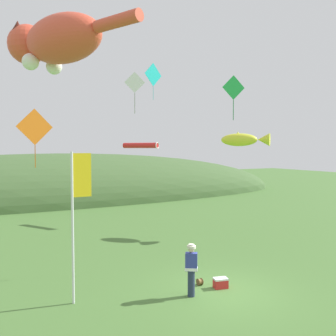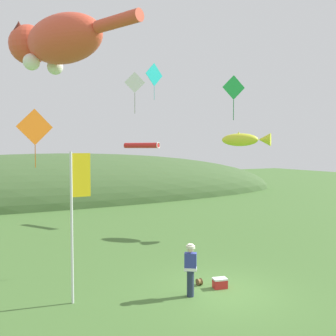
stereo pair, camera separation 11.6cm
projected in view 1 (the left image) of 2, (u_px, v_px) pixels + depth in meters
ground_plane at (223, 292)px, 12.95m from camera, size 120.00×120.00×0.00m
distant_hill_ridge at (58, 199)px, 36.38m from camera, size 51.89×13.71×8.97m
festival_attendant at (191, 268)px, 12.54m from camera, size 0.49×0.45×1.77m
kite_spool at (200, 282)px, 13.60m from camera, size 0.17×0.25×0.25m
picnic_cooler at (221, 283)px, 13.33m from camera, size 0.55×0.43×0.36m
festival_banner_pole at (77, 204)px, 11.90m from camera, size 0.66×0.08×4.88m
kite_giant_cat at (55, 42)px, 20.65m from camera, size 5.13×9.33×3.04m
kite_fish_windsock at (244, 140)px, 21.96m from camera, size 2.46×2.64×0.87m
kite_tube_streamer at (141, 145)px, 25.31m from camera, size 1.78×2.55×0.44m
kite_diamond_green at (234, 88)px, 16.51m from camera, size 1.05×0.25×1.97m
kite_diamond_white at (135, 83)px, 16.25m from camera, size 0.85×0.33×1.80m
kite_diamond_teal at (153, 75)px, 25.06m from camera, size 1.48×0.50×2.45m
kite_diamond_orange at (35, 127)px, 14.79m from camera, size 1.43×0.22×2.34m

